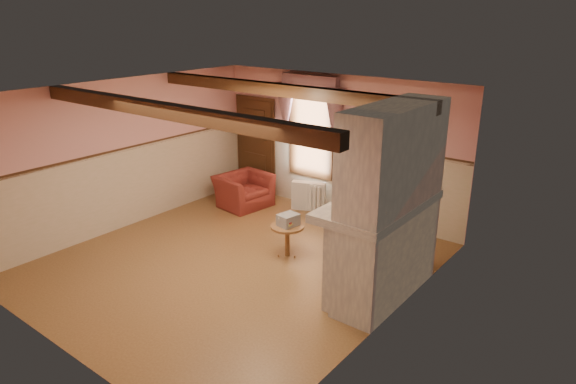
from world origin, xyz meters
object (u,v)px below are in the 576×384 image
Objects in this scene: mantel_clock at (401,182)px; oil_lamp at (402,180)px; side_table at (287,241)px; armchair at (244,190)px; radiator at (309,196)px; bowl at (376,200)px.

mantel_clock is 0.04m from oil_lamp.
armchair is at bearing 149.21° from side_table.
side_table is 2.20m from radiator.
radiator is (-0.97, 1.97, 0.02)m from side_table.
bowl reaches higher than armchair.
armchair is 4.36m from bowl.
oil_lamp is (2.70, -1.41, 1.26)m from radiator.
mantel_clock is at bearing 17.48° from side_table.
armchair reaches higher than radiator.
radiator reaches higher than side_table.
bowl is at bearing -90.00° from mantel_clock.
radiator is at bearing 152.25° from mantel_clock.
oil_lamp reaches higher than side_table.
bowl is 0.77m from mantel_clock.
bowl is 0.79m from oil_lamp.
radiator is at bearing 116.27° from side_table.
armchair is 1.39m from radiator.
side_table is at bearing -113.24° from armchair.
side_table is 1.72× the size of bowl.
oil_lamp is at bearing -51.00° from radiator.
oil_lamp is at bearing 90.00° from mantel_clock.
armchair is 4.17m from mantel_clock.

